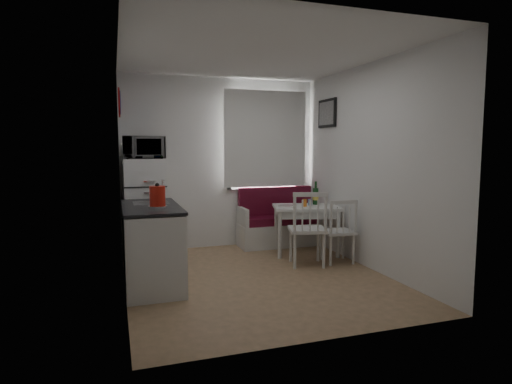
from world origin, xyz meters
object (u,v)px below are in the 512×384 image
fridge (145,208)px  bench (278,226)px  chair_right (341,224)px  wine_bottle (316,193)px  dining_table (306,211)px  microwave (144,147)px  chair_left (311,221)px  kitchen_counter (152,244)px  kettle (157,196)px

fridge → bench: bearing=3.1°
bench → chair_right: bench is taller
bench → wine_bottle: bearing=-53.9°
dining_table → microwave: size_ratio=1.94×
microwave → chair_left: bearing=-29.8°
chair_left → wine_bottle: (0.45, 0.77, 0.26)m
kitchen_counter → kettle: 0.65m
chair_right → wine_bottle: 0.83m
chair_left → wine_bottle: 0.93m
kitchen_counter → microwave: bearing=89.1°
chair_right → kettle: 2.48m
dining_table → kitchen_counter: bearing=-146.4°
fridge → dining_table: bearing=-13.0°
kettle → bench: bearing=39.3°
kitchen_counter → bench: size_ratio=1.03×
wine_bottle → bench: bearing=126.1°
bench → dining_table: bench is taller
dining_table → fridge: size_ratio=0.77×
kettle → chair_right: bearing=8.7°
wine_bottle → kettle: bearing=-154.9°
kettle → wine_bottle: (2.40, 1.13, -0.16)m
bench → fridge: size_ratio=0.92×
wine_bottle → kitchen_counter: bearing=-161.3°
microwave → fridge: bearing=90.0°
dining_table → chair_right: chair_right is taller
fridge → microwave: size_ratio=2.51×
dining_table → kettle: 2.46m
kitchen_counter → fridge: bearing=89.1°
wine_bottle → chair_left: bearing=-120.2°
kitchen_counter → wine_bottle: size_ratio=3.85×
fridge → kettle: (0.03, -1.54, 0.34)m
chair_left → kettle: bearing=-154.9°
kitchen_counter → chair_right: bearing=1.7°
chair_right → kettle: (-2.40, -0.37, 0.50)m
kitchen_counter → microwave: (0.02, 1.19, 1.09)m
bench → chair_left: bearing=-92.9°
kettle → kitchen_counter: bearing=99.5°
kitchen_counter → fridge: 1.27m
dining_table → fridge: bearing=-177.3°
kitchen_counter → chair_right: 2.45m
dining_table → fridge: (-2.23, 0.51, 0.07)m
microwave → kettle: (0.03, -1.49, -0.51)m
bench → microwave: microwave is taller
dining_table → bench: bearing=122.1°
dining_table → wine_bottle: (0.20, 0.10, 0.25)m
kitchen_counter → bench: (2.07, 1.35, -0.15)m
kitchen_counter → dining_table: (2.25, 0.73, 0.17)m
dining_table → kettle: size_ratio=4.09×
chair_left → fridge: (-1.98, 1.19, 0.09)m
chair_left → fridge: 2.31m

